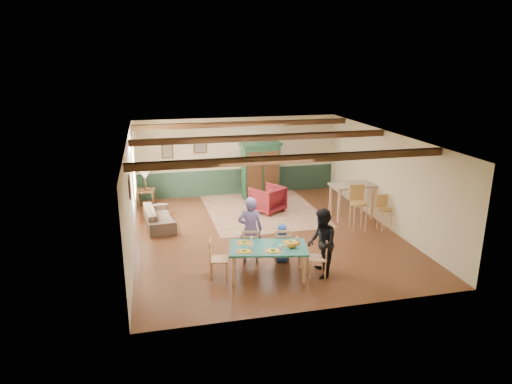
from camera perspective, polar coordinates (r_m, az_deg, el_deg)
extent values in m
plane|color=#492314|center=(12.56, 1.29, -5.31)|extent=(8.00, 8.00, 0.00)
cube|color=beige|center=(15.91, -2.28, 4.48)|extent=(7.00, 0.02, 2.70)
cube|color=beige|center=(11.77, -15.40, -0.47)|extent=(0.02, 8.00, 2.70)
cube|color=beige|center=(13.40, 15.98, 1.54)|extent=(0.02, 8.00, 2.70)
cube|color=white|center=(11.82, 1.38, 6.93)|extent=(7.00, 8.00, 0.02)
cube|color=#1B3225|center=(16.10, -2.23, 1.33)|extent=(6.95, 0.03, 0.90)
cube|color=black|center=(9.67, 4.80, 4.16)|extent=(6.95, 0.16, 0.16)
cube|color=black|center=(12.22, 0.90, 6.82)|extent=(6.95, 0.16, 0.16)
cube|color=black|center=(14.72, -1.59, 8.48)|extent=(6.95, 0.16, 0.16)
imported|color=slate|center=(10.63, -0.73, -4.78)|extent=(0.65, 0.49, 1.61)
imported|color=black|center=(10.10, 8.20, -6.36)|extent=(0.72, 0.85, 1.54)
imported|color=#294CA6|center=(10.80, 3.28, -6.39)|extent=(0.51, 0.38, 0.94)
cube|color=#BFB18A|center=(14.45, 0.77, -2.30)|extent=(3.48, 4.10, 0.01)
cube|color=#14321F|center=(15.46, 0.59, 2.66)|extent=(1.41, 0.66, 1.93)
imported|color=#4E0F18|center=(14.25, 1.46, -0.87)|extent=(1.23, 1.23, 0.82)
imported|color=#43352A|center=(13.39, -12.03, -3.03)|extent=(0.90, 1.92, 0.54)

